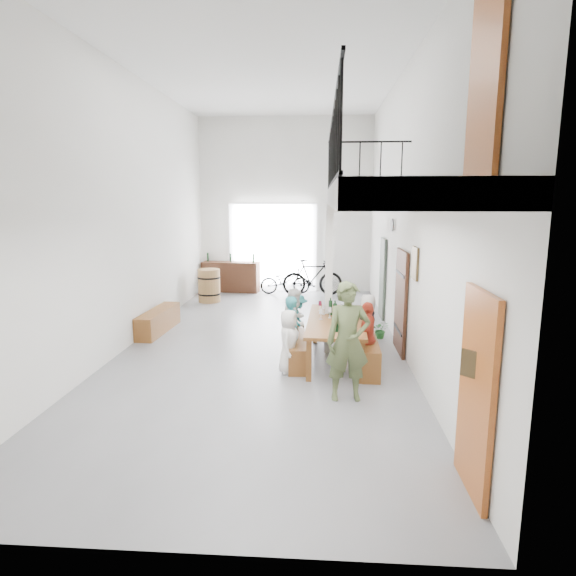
# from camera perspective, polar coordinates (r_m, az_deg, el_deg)

# --- Properties ---
(floor) EXTENTS (12.00, 12.00, 0.00)m
(floor) POSITION_cam_1_polar(r_m,az_deg,el_deg) (10.05, -2.79, -6.64)
(floor) COLOR slate
(floor) RESTS_ON ground
(room_walls) EXTENTS (12.00, 12.00, 12.00)m
(room_walls) POSITION_cam_1_polar(r_m,az_deg,el_deg) (9.62, -2.99, 14.03)
(room_walls) COLOR white
(room_walls) RESTS_ON ground
(gateway_portal) EXTENTS (2.80, 0.08, 2.80)m
(gateway_portal) POSITION_cam_1_polar(r_m,az_deg,el_deg) (15.63, -1.80, 4.78)
(gateway_portal) COLOR white
(gateway_portal) RESTS_ON ground
(right_wall_decor) EXTENTS (0.07, 8.28, 5.07)m
(right_wall_decor) POSITION_cam_1_polar(r_m,az_deg,el_deg) (7.92, 15.24, 1.28)
(right_wall_decor) COLOR #A54E1A
(right_wall_decor) RESTS_ON ground
(balcony) EXTENTS (1.52, 5.62, 4.00)m
(balcony) POSITION_cam_1_polar(r_m,az_deg,el_deg) (6.47, 11.59, 10.30)
(balcony) COLOR white
(balcony) RESTS_ON ground
(tasting_table) EXTENTS (1.11, 2.53, 0.79)m
(tasting_table) POSITION_cam_1_polar(r_m,az_deg,el_deg) (8.89, 5.70, -4.24)
(tasting_table) COLOR brown
(tasting_table) RESTS_ON ground
(bench_inner) EXTENTS (0.44, 1.99, 0.45)m
(bench_inner) POSITION_cam_1_polar(r_m,az_deg,el_deg) (9.12, 1.04, -6.95)
(bench_inner) COLOR brown
(bench_inner) RESTS_ON ground
(bench_wall) EXTENTS (0.34, 2.30, 0.53)m
(bench_wall) POSITION_cam_1_polar(r_m,az_deg,el_deg) (9.05, 9.31, -6.98)
(bench_wall) COLOR brown
(bench_wall) RESTS_ON ground
(tableware) EXTENTS (0.55, 1.78, 0.35)m
(tableware) POSITION_cam_1_polar(r_m,az_deg,el_deg) (8.96, 5.44, -2.71)
(tableware) COLOR black
(tableware) RESTS_ON tasting_table
(side_bench) EXTENTS (0.48, 1.81, 0.51)m
(side_bench) POSITION_cam_1_polar(r_m,az_deg,el_deg) (11.26, -15.11, -3.78)
(side_bench) COLOR brown
(side_bench) RESTS_ON ground
(oak_barrel) EXTENTS (0.65, 0.65, 0.96)m
(oak_barrel) POSITION_cam_1_polar(r_m,az_deg,el_deg) (14.18, -9.33, 0.29)
(oak_barrel) COLOR olive
(oak_barrel) RESTS_ON ground
(serving_counter) EXTENTS (1.87, 0.69, 0.96)m
(serving_counter) POSITION_cam_1_polar(r_m,az_deg,el_deg) (15.66, -6.81, 1.33)
(serving_counter) COLOR #3D1E11
(serving_counter) RESTS_ON ground
(counter_bottles) EXTENTS (1.58, 0.25, 0.28)m
(counter_bottles) POSITION_cam_1_polar(r_m,az_deg,el_deg) (15.58, -6.84, 3.60)
(counter_bottles) COLOR black
(counter_bottles) RESTS_ON serving_counter
(guest_left_a) EXTENTS (0.43, 0.59, 1.11)m
(guest_left_a) POSITION_cam_1_polar(r_m,az_deg,el_deg) (8.30, 0.09, -6.34)
(guest_left_a) COLOR white
(guest_left_a) RESTS_ON ground
(guest_left_b) EXTENTS (0.40, 0.51, 1.24)m
(guest_left_b) POSITION_cam_1_polar(r_m,az_deg,el_deg) (8.79, 0.54, -4.95)
(guest_left_b) COLOR teal
(guest_left_b) RESTS_ON ground
(guest_left_c) EXTENTS (0.69, 0.76, 1.27)m
(guest_left_c) POSITION_cam_1_polar(r_m,az_deg,el_deg) (9.34, 0.87, -3.91)
(guest_left_c) COLOR white
(guest_left_c) RESTS_ON ground
(guest_left_d) EXTENTS (0.43, 0.71, 1.07)m
(guest_left_d) POSITION_cam_1_polar(r_m,az_deg,el_deg) (9.83, 1.14, -3.80)
(guest_left_d) COLOR teal
(guest_left_d) RESTS_ON ground
(guest_right_a) EXTENTS (0.48, 0.78, 1.24)m
(guest_right_a) POSITION_cam_1_polar(r_m,az_deg,el_deg) (8.42, 9.37, -5.78)
(guest_right_a) COLOR #B2311E
(guest_right_a) RESTS_ON ground
(guest_right_b) EXTENTS (0.35, 0.96, 1.02)m
(guest_right_b) POSITION_cam_1_polar(r_m,az_deg,el_deg) (9.02, 9.30, -5.42)
(guest_right_b) COLOR black
(guest_right_b) RESTS_ON ground
(guest_right_c) EXTENTS (0.55, 0.65, 1.14)m
(guest_right_c) POSITION_cam_1_polar(r_m,az_deg,el_deg) (9.57, 9.42, -4.10)
(guest_right_c) COLOR white
(guest_right_c) RESTS_ON ground
(host_standing) EXTENTS (0.69, 0.49, 1.79)m
(host_standing) POSITION_cam_1_polar(r_m,az_deg,el_deg) (7.18, 7.11, -6.32)
(host_standing) COLOR #47532E
(host_standing) RESTS_ON ground
(potted_plant) EXTENTS (0.36, 0.32, 0.38)m
(potted_plant) POSITION_cam_1_polar(r_m,az_deg,el_deg) (10.57, 10.93, -4.87)
(potted_plant) COLOR #154F1C
(potted_plant) RESTS_ON ground
(bicycle_near) EXTENTS (1.62, 0.76, 0.82)m
(bicycle_near) POSITION_cam_1_polar(r_m,az_deg,el_deg) (15.17, -0.35, 0.83)
(bicycle_near) COLOR black
(bicycle_near) RESTS_ON ground
(bicycle_far) EXTENTS (1.91, 0.74, 1.12)m
(bicycle_far) POSITION_cam_1_polar(r_m,az_deg,el_deg) (14.93, 2.92, 1.25)
(bicycle_far) COLOR black
(bicycle_far) RESTS_ON ground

